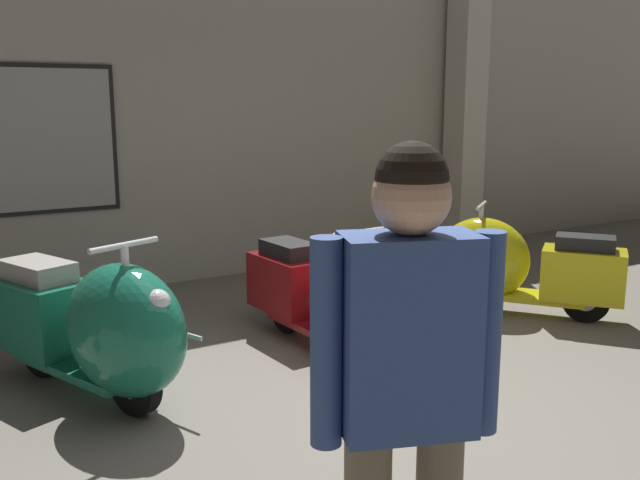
{
  "coord_description": "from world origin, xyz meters",
  "views": [
    {
      "loc": [
        -2.32,
        -2.94,
        1.82
      ],
      "look_at": [
        0.33,
        1.46,
        0.79
      ],
      "focal_mm": 39.29,
      "sensor_mm": 36.0,
      "label": 1
    }
  ],
  "objects_px": {
    "scooter_0": "(98,327)",
    "scooter_1": "(333,296)",
    "visitor_0": "(406,385)",
    "scooter_2": "(512,265)"
  },
  "relations": [
    {
      "from": "scooter_2",
      "to": "visitor_0",
      "type": "height_order",
      "value": "visitor_0"
    },
    {
      "from": "scooter_0",
      "to": "visitor_0",
      "type": "relative_size",
      "value": 1.02
    },
    {
      "from": "scooter_0",
      "to": "scooter_1",
      "type": "relative_size",
      "value": 1.09
    },
    {
      "from": "visitor_0",
      "to": "scooter_0",
      "type": "bearing_deg",
      "value": 26.71
    },
    {
      "from": "scooter_1",
      "to": "scooter_0",
      "type": "bearing_deg",
      "value": -96.45
    },
    {
      "from": "visitor_0",
      "to": "scooter_1",
      "type": "bearing_deg",
      "value": -7.41
    },
    {
      "from": "scooter_0",
      "to": "scooter_2",
      "type": "xyz_separation_m",
      "value": [
        3.49,
        -0.02,
        -0.04
      ]
    },
    {
      "from": "scooter_0",
      "to": "visitor_0",
      "type": "height_order",
      "value": "visitor_0"
    },
    {
      "from": "scooter_0",
      "to": "scooter_1",
      "type": "xyz_separation_m",
      "value": [
        1.64,
        -0.07,
        -0.03
      ]
    },
    {
      "from": "scooter_2",
      "to": "visitor_0",
      "type": "bearing_deg",
      "value": 91.86
    }
  ]
}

